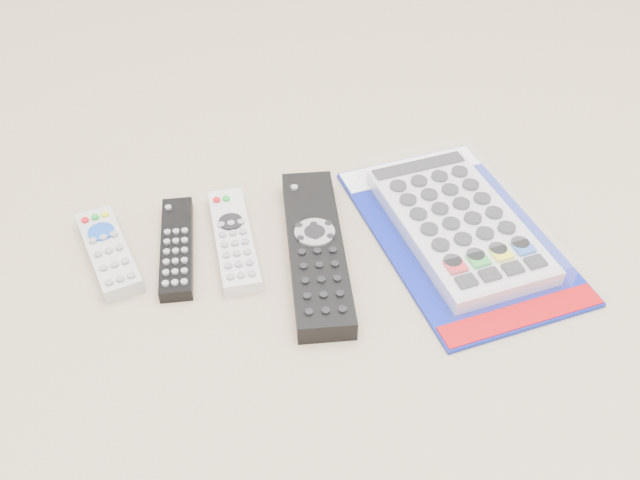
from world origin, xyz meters
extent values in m
plane|color=tan|center=(0.00, 0.00, 0.00)|extent=(5.00, 5.00, 0.00)
cube|color=#ABABAD|center=(-0.22, 0.06, 0.01)|extent=(0.07, 0.15, 0.02)
cylinder|color=#1746B2|center=(-0.22, 0.08, 0.02)|extent=(0.04, 0.04, 0.00)
cube|color=black|center=(-0.14, 0.05, 0.01)|extent=(0.06, 0.17, 0.02)
cube|color=silver|center=(-0.07, 0.04, 0.01)|extent=(0.05, 0.17, 0.02)
cylinder|color=black|center=(-0.07, 0.07, 0.02)|extent=(0.03, 0.03, 0.00)
cube|color=black|center=(0.02, 0.00, 0.01)|extent=(0.10, 0.27, 0.02)
cylinder|color=silver|center=(0.02, 0.01, 0.03)|extent=(0.05, 0.05, 0.00)
cube|color=#0D1B93|center=(0.19, -0.01, 0.00)|extent=(0.22, 0.33, 0.01)
cube|color=white|center=(0.18, 0.12, 0.01)|extent=(0.19, 0.06, 0.00)
cube|color=#A50B0F|center=(0.21, -0.15, 0.01)|extent=(0.19, 0.05, 0.00)
cube|color=silver|center=(0.19, 0.00, 0.02)|extent=(0.16, 0.26, 0.02)
cube|color=white|center=(0.19, 0.00, 0.02)|extent=(0.17, 0.27, 0.04)
camera|label=1|loc=(-0.13, -0.58, 0.58)|focal=40.00mm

